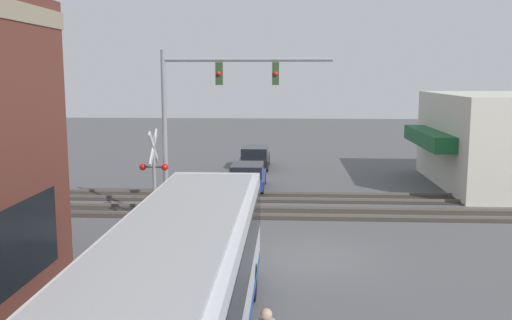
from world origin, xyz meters
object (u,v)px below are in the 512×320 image
(parked_car_black, at_px, (255,158))
(crossing_signal, at_px, (154,167))
(city_bus, at_px, (181,290))
(parked_car_blue, at_px, (248,177))

(parked_car_black, bearing_deg, crossing_signal, 166.55)
(parked_car_black, bearing_deg, city_bus, 180.00)
(crossing_signal, distance_m, parked_car_blue, 7.95)
(crossing_signal, xyz_separation_m, parked_car_black, (13.83, -3.31, -1.64))
(crossing_signal, bearing_deg, city_bus, -164.38)
(city_bus, distance_m, parked_car_black, 25.69)
(parked_car_blue, bearing_deg, crossing_signal, 154.82)
(city_bus, relative_size, parked_car_black, 2.72)
(city_bus, height_order, parked_car_black, city_bus)
(parked_car_blue, relative_size, parked_car_black, 0.94)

